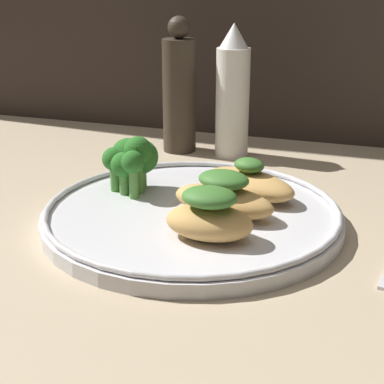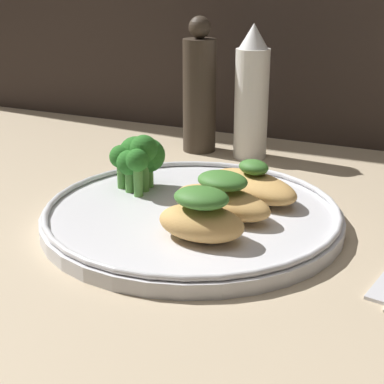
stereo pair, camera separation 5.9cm
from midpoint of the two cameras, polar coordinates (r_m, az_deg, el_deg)
name	(u,v)px [view 2 (the right image)]	position (r cm, az deg, el deg)	size (l,w,h in cm)	color
ground_plane	(192,228)	(60.19, 2.80, -3.53)	(180.00, 180.00, 1.00)	tan
plate	(192,214)	(59.59, 2.82, -2.22)	(30.38, 30.38, 2.00)	silver
grilled_meat_front	(201,217)	(52.54, 4.11, -2.54)	(8.12, 5.20, 4.86)	tan
grilled_meat_middle	(221,199)	(57.37, 5.74, -0.78)	(11.42, 6.91, 4.53)	tan
grilled_meat_back	(253,185)	(62.70, 8.61, 0.65)	(12.44, 9.50, 4.26)	tan
broccoli_bunch	(138,157)	(64.29, -2.63, 3.38)	(5.72, 6.16, 6.34)	#569942
sauce_bottle	(252,95)	(80.16, 7.92, 9.25)	(4.56, 4.56, 17.91)	white
pepper_grinder	(199,91)	(82.69, 2.78, 9.71)	(4.63, 4.63, 18.60)	#382D23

